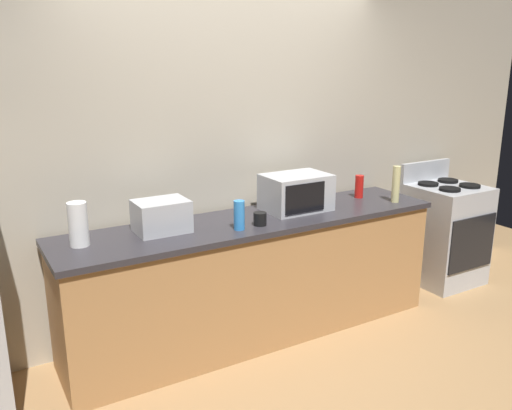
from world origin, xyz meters
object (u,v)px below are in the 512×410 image
at_px(stove_range, 444,233).
at_px(microwave, 296,192).
at_px(mug_black, 260,219).
at_px(bottle_spray_cleaner, 239,215).
at_px(bottle_hot_sauce, 359,187).
at_px(toaster_oven, 161,216).
at_px(bottle_vinegar, 396,184).
at_px(paper_towel_roll, 78,224).

relative_size(stove_range, microwave, 2.25).
bearing_deg(microwave, mug_black, -155.51).
bearing_deg(bottle_spray_cleaner, mug_black, 3.83).
relative_size(stove_range, bottle_hot_sauce, 5.84).
xyz_separation_m(toaster_oven, bottle_vinegar, (1.86, -0.22, 0.04)).
distance_m(stove_range, mug_black, 2.12).
xyz_separation_m(bottle_hot_sauce, mug_black, (-1.09, -0.24, -0.05)).
xyz_separation_m(microwave, paper_towel_roll, (-1.58, 0.00, 0.00)).
relative_size(bottle_spray_cleaner, bottle_hot_sauce, 1.06).
bearing_deg(toaster_oven, stove_range, -1.29).
relative_size(microwave, bottle_hot_sauce, 2.59).
height_order(stove_range, microwave, microwave).
bearing_deg(stove_range, paper_towel_roll, 179.10).
height_order(bottle_spray_cleaner, mug_black, bottle_spray_cleaner).
relative_size(microwave, mug_black, 5.34).
height_order(microwave, bottle_vinegar, bottle_vinegar).
height_order(bottle_vinegar, bottle_hot_sauce, bottle_vinegar).
xyz_separation_m(toaster_oven, bottle_spray_cleaner, (0.46, -0.22, -0.01)).
bearing_deg(mug_black, bottle_vinegar, -0.56).
bearing_deg(bottle_spray_cleaner, bottle_vinegar, -0.04).
distance_m(paper_towel_roll, bottle_vinegar, 2.40).
distance_m(microwave, bottle_spray_cleaner, 0.63).
bearing_deg(toaster_oven, bottle_hot_sauce, 1.11).
relative_size(microwave, bottle_spray_cleaner, 2.44).
bearing_deg(paper_towel_roll, stove_range, -0.90).
xyz_separation_m(stove_range, mug_black, (-2.06, -0.15, 0.48)).
height_order(stove_range, paper_towel_roll, paper_towel_roll).
height_order(toaster_oven, mug_black, toaster_oven).
bearing_deg(bottle_vinegar, bottle_spray_cleaner, 179.96).
height_order(stove_range, bottle_spray_cleaner, bottle_spray_cleaner).
bearing_deg(stove_range, mug_black, -175.89).
distance_m(stove_range, microwave, 1.72).
bearing_deg(paper_towel_roll, mug_black, -9.77).
height_order(toaster_oven, paper_towel_roll, paper_towel_roll).
bearing_deg(paper_towel_roll, microwave, -0.08).
distance_m(bottle_spray_cleaner, bottle_vinegar, 1.41).
relative_size(microwave, bottle_vinegar, 1.66).
relative_size(bottle_vinegar, bottle_hot_sauce, 1.56).
height_order(microwave, toaster_oven, microwave).
height_order(bottle_spray_cleaner, bottle_hot_sauce, bottle_spray_cleaner).
bearing_deg(stove_range, bottle_spray_cleaner, -175.91).
xyz_separation_m(stove_range, microwave, (-1.63, 0.05, 0.57)).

